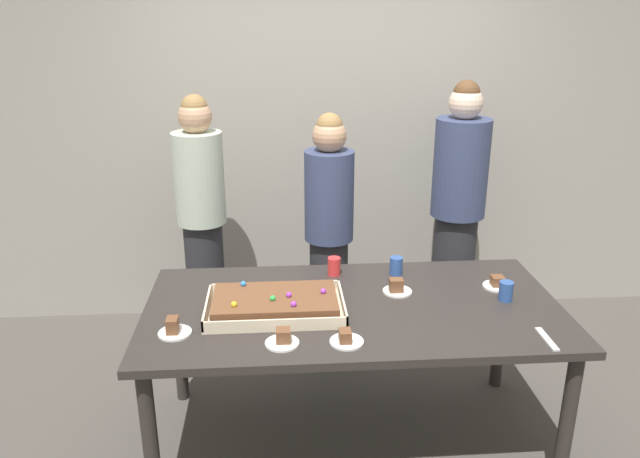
{
  "coord_description": "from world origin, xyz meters",
  "views": [
    {
      "loc": [
        -0.36,
        -2.7,
        2.17
      ],
      "look_at": [
        -0.15,
        0.15,
        1.14
      ],
      "focal_mm": 34.54,
      "sensor_mm": 36.0,
      "label": 1
    }
  ],
  "objects_px": {
    "party_table": "(353,319)",
    "plated_slice_far_right": "(497,284)",
    "drink_cup_middle": "(506,291)",
    "cake_server_utensil": "(547,339)",
    "person_serving_front": "(329,235)",
    "drink_cup_far_end": "(396,266)",
    "drink_cup_nearest": "(334,266)",
    "plated_slice_far_left": "(174,329)",
    "person_green_shirt_behind": "(457,211)",
    "plated_slice_near_left": "(346,339)",
    "plated_slice_near_right": "(397,288)",
    "plated_slice_center_front": "(283,339)",
    "sheet_cake": "(275,304)",
    "person_striped_tie_right": "(202,221)"
  },
  "relations": [
    {
      "from": "sheet_cake",
      "to": "drink_cup_far_end",
      "type": "height_order",
      "value": "sheet_cake"
    },
    {
      "from": "plated_slice_near_right",
      "to": "person_green_shirt_behind",
      "type": "height_order",
      "value": "person_green_shirt_behind"
    },
    {
      "from": "sheet_cake",
      "to": "plated_slice_far_right",
      "type": "height_order",
      "value": "sheet_cake"
    },
    {
      "from": "plated_slice_far_left",
      "to": "drink_cup_nearest",
      "type": "relative_size",
      "value": 1.5
    },
    {
      "from": "plated_slice_near_right",
      "to": "party_table",
      "type": "bearing_deg",
      "value": -152.31
    },
    {
      "from": "drink_cup_middle",
      "to": "cake_server_utensil",
      "type": "xyz_separation_m",
      "value": [
        0.05,
        -0.4,
        -0.05
      ]
    },
    {
      "from": "plated_slice_far_left",
      "to": "person_green_shirt_behind",
      "type": "height_order",
      "value": "person_green_shirt_behind"
    },
    {
      "from": "person_striped_tie_right",
      "to": "drink_cup_nearest",
      "type": "bearing_deg",
      "value": 26.01
    },
    {
      "from": "drink_cup_nearest",
      "to": "drink_cup_middle",
      "type": "bearing_deg",
      "value": -24.45
    },
    {
      "from": "plated_slice_far_right",
      "to": "drink_cup_nearest",
      "type": "height_order",
      "value": "drink_cup_nearest"
    },
    {
      "from": "drink_cup_nearest",
      "to": "drink_cup_far_end",
      "type": "relative_size",
      "value": 1.0
    },
    {
      "from": "plated_slice_near_right",
      "to": "person_green_shirt_behind",
      "type": "xyz_separation_m",
      "value": [
        0.58,
        0.95,
        0.1
      ]
    },
    {
      "from": "drink_cup_far_end",
      "to": "plated_slice_far_left",
      "type": "bearing_deg",
      "value": -152.69
    },
    {
      "from": "plated_slice_far_right",
      "to": "person_green_shirt_behind",
      "type": "height_order",
      "value": "person_green_shirt_behind"
    },
    {
      "from": "plated_slice_center_front",
      "to": "drink_cup_nearest",
      "type": "height_order",
      "value": "drink_cup_nearest"
    },
    {
      "from": "plated_slice_near_right",
      "to": "person_serving_front",
      "type": "xyz_separation_m",
      "value": [
        -0.29,
        0.74,
        0.03
      ]
    },
    {
      "from": "person_green_shirt_behind",
      "to": "person_striped_tie_right",
      "type": "height_order",
      "value": "person_green_shirt_behind"
    },
    {
      "from": "drink_cup_middle",
      "to": "drink_cup_far_end",
      "type": "relative_size",
      "value": 1.0
    },
    {
      "from": "party_table",
      "to": "person_serving_front",
      "type": "bearing_deg",
      "value": 92.99
    },
    {
      "from": "party_table",
      "to": "plated_slice_far_right",
      "type": "height_order",
      "value": "plated_slice_far_right"
    },
    {
      "from": "cake_server_utensil",
      "to": "person_green_shirt_behind",
      "type": "relative_size",
      "value": 0.11
    },
    {
      "from": "party_table",
      "to": "plated_slice_near_left",
      "type": "height_order",
      "value": "plated_slice_near_left"
    },
    {
      "from": "party_table",
      "to": "drink_cup_nearest",
      "type": "relative_size",
      "value": 20.46
    },
    {
      "from": "plated_slice_far_left",
      "to": "drink_cup_far_end",
      "type": "height_order",
      "value": "drink_cup_far_end"
    },
    {
      "from": "sheet_cake",
      "to": "drink_cup_far_end",
      "type": "distance_m",
      "value": 0.77
    },
    {
      "from": "drink_cup_nearest",
      "to": "plated_slice_near_right",
      "type": "bearing_deg",
      "value": -39.72
    },
    {
      "from": "drink_cup_nearest",
      "to": "person_serving_front",
      "type": "relative_size",
      "value": 0.06
    },
    {
      "from": "drink_cup_nearest",
      "to": "person_serving_front",
      "type": "distance_m",
      "value": 0.49
    },
    {
      "from": "person_green_shirt_behind",
      "to": "plated_slice_far_left",
      "type": "bearing_deg",
      "value": -4.64
    },
    {
      "from": "party_table",
      "to": "plated_slice_near_left",
      "type": "distance_m",
      "value": 0.38
    },
    {
      "from": "drink_cup_far_end",
      "to": "plated_slice_near_left",
      "type": "bearing_deg",
      "value": -116.61
    },
    {
      "from": "plated_slice_far_left",
      "to": "person_striped_tie_right",
      "type": "relative_size",
      "value": 0.09
    },
    {
      "from": "sheet_cake",
      "to": "plated_slice_far_right",
      "type": "xyz_separation_m",
      "value": [
        1.16,
        0.19,
        -0.02
      ]
    },
    {
      "from": "plated_slice_center_front",
      "to": "party_table",
      "type": "bearing_deg",
      "value": 44.34
    },
    {
      "from": "drink_cup_middle",
      "to": "cake_server_utensil",
      "type": "bearing_deg",
      "value": -83.43
    },
    {
      "from": "plated_slice_far_right",
      "to": "drink_cup_far_end",
      "type": "bearing_deg",
      "value": 157.92
    },
    {
      "from": "drink_cup_middle",
      "to": "person_striped_tie_right",
      "type": "relative_size",
      "value": 0.06
    },
    {
      "from": "drink_cup_middle",
      "to": "person_serving_front",
      "type": "height_order",
      "value": "person_serving_front"
    },
    {
      "from": "sheet_cake",
      "to": "drink_cup_nearest",
      "type": "distance_m",
      "value": 0.52
    },
    {
      "from": "plated_slice_near_right",
      "to": "drink_cup_middle",
      "type": "distance_m",
      "value": 0.54
    },
    {
      "from": "sheet_cake",
      "to": "drink_cup_nearest",
      "type": "xyz_separation_m",
      "value": [
        0.32,
        0.41,
        0.01
      ]
    },
    {
      "from": "plated_slice_near_right",
      "to": "person_serving_front",
      "type": "relative_size",
      "value": 0.09
    },
    {
      "from": "drink_cup_middle",
      "to": "drink_cup_far_end",
      "type": "distance_m",
      "value": 0.6
    },
    {
      "from": "plated_slice_center_front",
      "to": "plated_slice_near_left",
      "type": "bearing_deg",
      "value": -2.65
    },
    {
      "from": "plated_slice_near_left",
      "to": "plated_slice_center_front",
      "type": "height_order",
      "value": "plated_slice_center_front"
    },
    {
      "from": "plated_slice_far_right",
      "to": "cake_server_utensil",
      "type": "xyz_separation_m",
      "value": [
        0.03,
        -0.55,
        -0.02
      ]
    },
    {
      "from": "plated_slice_near_left",
      "to": "plated_slice_near_right",
      "type": "bearing_deg",
      "value": 56.72
    },
    {
      "from": "drink_cup_middle",
      "to": "sheet_cake",
      "type": "bearing_deg",
      "value": -178.27
    },
    {
      "from": "plated_slice_far_left",
      "to": "person_green_shirt_behind",
      "type": "bearing_deg",
      "value": 37.91
    },
    {
      "from": "plated_slice_far_right",
      "to": "person_green_shirt_behind",
      "type": "xyz_separation_m",
      "value": [
        0.04,
        0.92,
        0.1
      ]
    }
  ]
}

